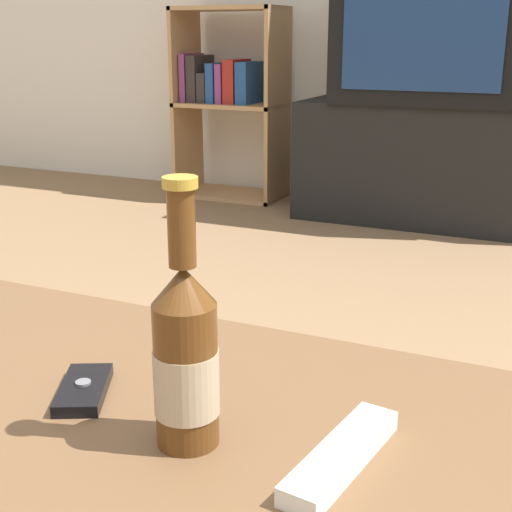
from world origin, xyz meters
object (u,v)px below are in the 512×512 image
television (435,30)px  beer_bottle (186,356)px  tv_stand (425,163)px  remote_control (342,456)px  bookshelf (227,96)px  cell_phone (84,389)px

television → beer_bottle: 2.65m
tv_stand → remote_control: bearing=-80.3°
tv_stand → remote_control: (0.44, -2.60, 0.17)m
tv_stand → bookshelf: 1.06m
beer_bottle → cell_phone: size_ratio=2.32×
television → remote_control: 2.66m
beer_bottle → remote_control: 0.17m
television → beer_bottle: (0.29, -2.62, -0.31)m
bookshelf → remote_control: size_ratio=5.17×
tv_stand → television: size_ratio=1.43×
beer_bottle → cell_phone: beer_bottle is taller
television → bookshelf: (-1.02, 0.10, -0.31)m
bookshelf → beer_bottle: 3.01m
tv_stand → beer_bottle: size_ratio=4.11×
cell_phone → remote_control: remote_control is taller
tv_stand → beer_bottle: beer_bottle is taller
bookshelf → tv_stand: bearing=-5.1°
bookshelf → cell_phone: bearing=-66.5°
remote_control → cell_phone: bearing=-173.6°
cell_phone → remote_control: bearing=-28.5°
remote_control → beer_bottle: bearing=-162.8°
bookshelf → remote_control: 3.06m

